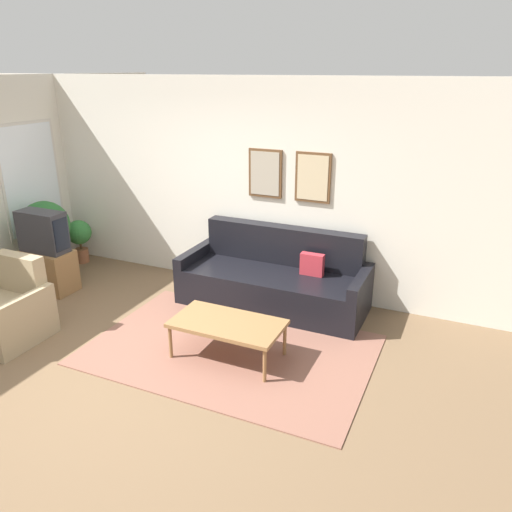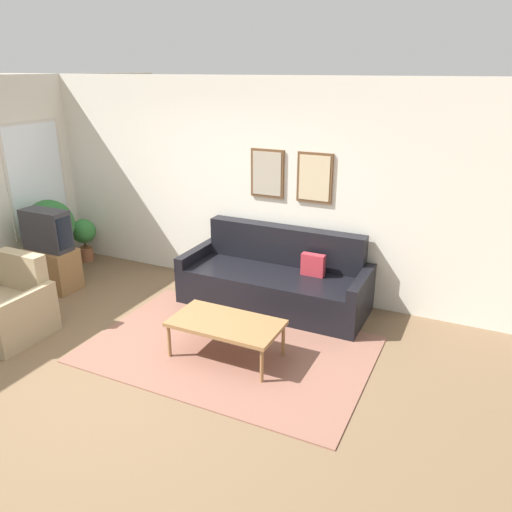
{
  "view_description": "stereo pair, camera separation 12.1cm",
  "coord_description": "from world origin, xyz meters",
  "px_view_note": "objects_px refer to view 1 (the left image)",
  "views": [
    {
      "loc": [
        2.94,
        -3.28,
        2.78
      ],
      "look_at": [
        0.85,
        1.38,
        0.85
      ],
      "focal_mm": 35.0,
      "sensor_mm": 36.0,
      "label": 1
    },
    {
      "loc": [
        3.05,
        -3.23,
        2.78
      ],
      "look_at": [
        0.85,
        1.38,
        0.85
      ],
      "focal_mm": 35.0,
      "sensor_mm": 36.0,
      "label": 2
    }
  ],
  "objects_px": {
    "coffee_table": "(228,325)",
    "armchair": "(6,313)",
    "potted_plant_tall": "(45,228)",
    "couch": "(275,281)",
    "tv": "(43,231)"
  },
  "relations": [
    {
      "from": "coffee_table",
      "to": "armchair",
      "type": "relative_size",
      "value": 1.26
    },
    {
      "from": "potted_plant_tall",
      "to": "couch",
      "type": "bearing_deg",
      "value": 8.0
    },
    {
      "from": "tv",
      "to": "armchair",
      "type": "height_order",
      "value": "tv"
    },
    {
      "from": "couch",
      "to": "tv",
      "type": "distance_m",
      "value": 3.04
    },
    {
      "from": "armchair",
      "to": "potted_plant_tall",
      "type": "distance_m",
      "value": 1.8
    },
    {
      "from": "couch",
      "to": "coffee_table",
      "type": "relative_size",
      "value": 2.05
    },
    {
      "from": "coffee_table",
      "to": "couch",
      "type": "bearing_deg",
      "value": 91.32
    },
    {
      "from": "coffee_table",
      "to": "armchair",
      "type": "xyz_separation_m",
      "value": [
        -2.37,
        -0.63,
        -0.07
      ]
    },
    {
      "from": "tv",
      "to": "potted_plant_tall",
      "type": "bearing_deg",
      "value": 133.73
    },
    {
      "from": "potted_plant_tall",
      "to": "coffee_table",
      "type": "bearing_deg",
      "value": -14.99
    },
    {
      "from": "armchair",
      "to": "potted_plant_tall",
      "type": "height_order",
      "value": "potted_plant_tall"
    },
    {
      "from": "couch",
      "to": "tv",
      "type": "height_order",
      "value": "tv"
    },
    {
      "from": "couch",
      "to": "coffee_table",
      "type": "height_order",
      "value": "couch"
    },
    {
      "from": "armchair",
      "to": "coffee_table",
      "type": "bearing_deg",
      "value": 9.78
    },
    {
      "from": "coffee_table",
      "to": "tv",
      "type": "height_order",
      "value": "tv"
    }
  ]
}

